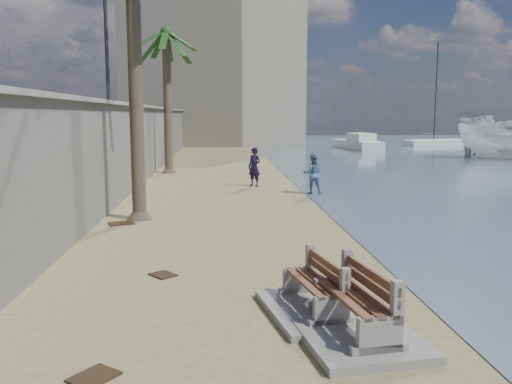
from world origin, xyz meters
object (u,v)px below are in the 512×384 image
person_b (313,172)px  yacht_far (357,145)px  bench_near (354,308)px  palm_back (166,35)px  sailboat_west (434,142)px  person_a (254,164)px  bench_far (314,291)px

person_b → yacht_far: 29.33m
bench_near → palm_back: size_ratio=0.30×
palm_back → sailboat_west: (24.76, 24.92, -6.98)m
bench_near → palm_back: palm_back is taller
person_a → sailboat_west: 36.91m
yacht_far → sailboat_west: size_ratio=0.72×
bench_far → person_b: (2.24, 13.13, 0.51)m
bench_near → palm_back: 23.78m
bench_near → yacht_far: 43.32m
sailboat_west → person_b: bearing=-118.9°
bench_far → sailboat_west: (20.52, 46.29, -0.03)m
palm_back → yacht_far: size_ratio=1.10×
palm_back → bench_near: bearing=-78.2°
palm_back → yacht_far: (15.41, 19.69, -6.97)m
bench_near → sailboat_west: sailboat_west is taller
sailboat_west → bench_near: bearing=-113.1°
palm_back → person_a: 9.59m
person_b → sailboat_west: bearing=-113.2°
sailboat_west → bench_far: bearing=-113.9°
sailboat_west → person_a: bearing=-123.7°
bench_far → person_a: size_ratio=1.14×
sailboat_west → yacht_far: bearing=-150.7°
palm_back → yacht_far: bearing=51.9°
bench_far → palm_back: 22.87m
bench_far → palm_back: palm_back is taller
bench_near → person_a: person_a is taller
palm_back → person_b: (6.47, -8.24, -6.44)m
bench_near → yacht_far: bearing=75.6°
bench_far → person_b: person_b is taller
bench_far → yacht_far: 42.55m
person_b → yacht_far: (8.93, 27.93, -0.53)m
yacht_far → sailboat_west: 10.71m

